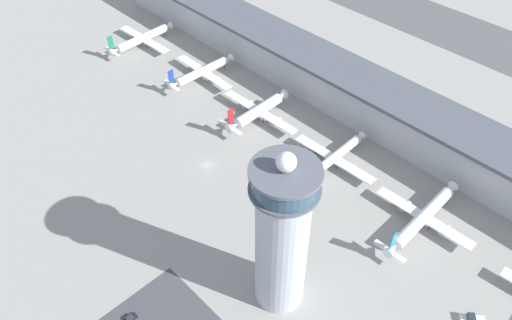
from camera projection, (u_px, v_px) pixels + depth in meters
The scene contains 12 objects.
ground_plane at pixel (207, 165), 197.58m from camera, with size 1000.00×1000.00×0.00m, color gray.
terminal_building at pixel (324, 76), 226.58m from camera, with size 273.02×25.00×18.54m.
runway_strip at pixel (435, 22), 282.62m from camera, with size 409.53×44.00×0.01m, color #515154.
control_tower at pixel (282, 236), 136.35m from camera, with size 18.46×18.46×58.90m.
airplane_gate_alpha at pixel (142, 39), 261.21m from camera, with size 36.97×39.34×12.95m.
airplane_gate_bravo at pixel (202, 72), 237.96m from camera, with size 37.36×37.28×12.84m.
airplane_gate_charlie at pixel (258, 111), 215.63m from camera, with size 40.91×35.01×14.38m.
airplane_gate_delta at pixel (333, 159), 194.63m from camera, with size 36.97×39.68×11.40m.
airplane_gate_echo at pixel (423, 217), 172.50m from camera, with size 37.07×42.64×13.14m.
service_truck_catering at pixel (314, 159), 198.81m from camera, with size 3.61×6.83×3.04m.
service_truck_fuel at pixel (472, 319), 148.07m from camera, with size 7.14×6.42×2.91m.
car_maroon_suv at pixel (130, 319), 148.68m from camera, with size 1.93×4.05×1.48m.
Camera 1 is at (115.70, -85.13, 137.05)m, focal length 35.00 mm.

